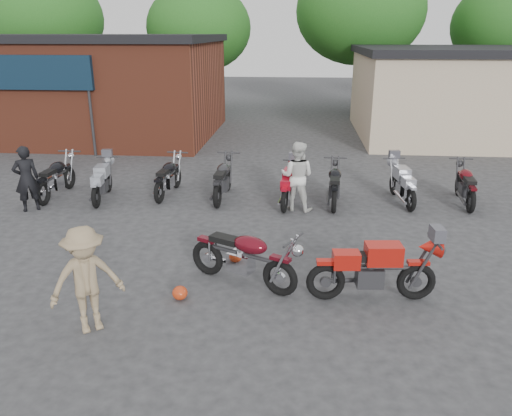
# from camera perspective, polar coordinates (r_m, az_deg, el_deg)

# --- Properties ---
(ground) EXTENTS (90.00, 90.00, 0.00)m
(ground) POSITION_cam_1_polar(r_m,az_deg,el_deg) (8.91, -1.27, -9.85)
(ground) COLOR #2E2E30
(brick_building) EXTENTS (12.00, 8.00, 4.00)m
(brick_building) POSITION_cam_1_polar(r_m,az_deg,el_deg) (23.98, -19.81, 12.71)
(brick_building) COLOR brown
(brick_building) RESTS_ON ground
(stucco_building) EXTENTS (10.00, 8.00, 3.50)m
(stucco_building) POSITION_cam_1_polar(r_m,az_deg,el_deg) (24.11, 23.97, 11.62)
(stucco_building) COLOR tan
(stucco_building) RESTS_ON ground
(tree_0) EXTENTS (6.56, 6.56, 8.20)m
(tree_0) POSITION_cam_1_polar(r_m,az_deg,el_deg) (33.24, -22.66, 17.61)
(tree_0) COLOR #185416
(tree_0) RESTS_ON ground
(tree_1) EXTENTS (5.92, 5.92, 7.40)m
(tree_1) POSITION_cam_1_polar(r_m,az_deg,el_deg) (30.31, -6.46, 18.10)
(tree_1) COLOR #185416
(tree_1) RESTS_ON ground
(tree_2) EXTENTS (7.04, 7.04, 8.80)m
(tree_2) POSITION_cam_1_polar(r_m,az_deg,el_deg) (29.89, 11.70, 19.17)
(tree_2) COLOR #185416
(tree_2) RESTS_ON ground
(tree_3) EXTENTS (6.08, 6.08, 7.60)m
(tree_3) POSITION_cam_1_polar(r_m,az_deg,el_deg) (31.74, 26.74, 16.49)
(tree_3) COLOR #185416
(tree_3) RESTS_ON ground
(vintage_motorcycle) EXTENTS (2.24, 1.58, 1.25)m
(vintage_motorcycle) POSITION_cam_1_polar(r_m,az_deg,el_deg) (8.95, -1.35, -5.24)
(vintage_motorcycle) COLOR #530A14
(vintage_motorcycle) RESTS_ON ground
(sportbike) EXTENTS (2.19, 0.89, 1.24)m
(sportbike) POSITION_cam_1_polar(r_m,az_deg,el_deg) (8.71, 13.42, -6.56)
(sportbike) COLOR red
(sportbike) RESTS_ON ground
(helmet) EXTENTS (0.32, 0.32, 0.25)m
(helmet) POSITION_cam_1_polar(r_m,az_deg,el_deg) (8.81, -8.69, -9.56)
(helmet) COLOR #BB3514
(helmet) RESTS_ON ground
(person_dark) EXTENTS (0.74, 0.70, 1.70)m
(person_dark) POSITION_cam_1_polar(r_m,az_deg,el_deg) (13.94, -24.76, 3.06)
(person_dark) COLOR black
(person_dark) RESTS_ON ground
(person_light) EXTENTS (1.01, 0.87, 1.79)m
(person_light) POSITION_cam_1_polar(r_m,az_deg,el_deg) (12.77, 4.72, 3.63)
(person_light) COLOR silver
(person_light) RESTS_ON ground
(person_tan) EXTENTS (1.27, 1.14, 1.70)m
(person_tan) POSITION_cam_1_polar(r_m,az_deg,el_deg) (7.98, -18.82, -7.78)
(person_tan) COLOR #927B5A
(person_tan) RESTS_ON ground
(row_bike_0) EXTENTS (0.72, 2.10, 1.21)m
(row_bike_0) POSITION_cam_1_polar(r_m,az_deg,el_deg) (14.94, -21.88, 3.49)
(row_bike_0) COLOR black
(row_bike_0) RESTS_ON ground
(row_bike_1) EXTENTS (0.89, 1.98, 1.11)m
(row_bike_1) POSITION_cam_1_polar(r_m,az_deg,el_deg) (14.27, -17.22, 3.10)
(row_bike_1) COLOR #9CA0AA
(row_bike_1) RESTS_ON ground
(row_bike_2) EXTENTS (0.82, 2.04, 1.15)m
(row_bike_2) POSITION_cam_1_polar(r_m,az_deg,el_deg) (14.22, -10.00, 3.72)
(row_bike_2) COLOR black
(row_bike_2) RESTS_ON ground
(row_bike_3) EXTENTS (0.77, 2.12, 1.22)m
(row_bike_3) POSITION_cam_1_polar(r_m,az_deg,el_deg) (13.71, -3.81, 3.53)
(row_bike_3) COLOR #262528
(row_bike_3) RESTS_ON ground
(row_bike_4) EXTENTS (0.86, 1.97, 1.11)m
(row_bike_4) POSITION_cam_1_polar(r_m,az_deg,el_deg) (13.30, 3.79, 2.78)
(row_bike_4) COLOR #B10E21
(row_bike_4) RESTS_ON ground
(row_bike_5) EXTENTS (0.79, 2.06, 1.17)m
(row_bike_5) POSITION_cam_1_polar(r_m,az_deg,el_deg) (13.44, 8.97, 2.91)
(row_bike_5) COLOR black
(row_bike_5) RESTS_ON ground
(row_bike_6) EXTENTS (0.89, 2.02, 1.13)m
(row_bike_6) POSITION_cam_1_polar(r_m,az_deg,el_deg) (13.94, 16.40, 2.86)
(row_bike_6) COLOR #9496A1
(row_bike_6) RESTS_ON ground
(row_bike_7) EXTENTS (0.82, 2.04, 1.15)m
(row_bike_7) POSITION_cam_1_polar(r_m,az_deg,el_deg) (14.39, 22.86, 2.66)
(row_bike_7) COLOR #550A11
(row_bike_7) RESTS_ON ground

